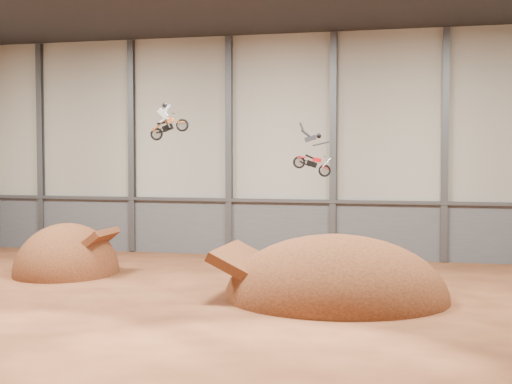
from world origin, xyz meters
TOP-DOWN VIEW (x-y plane):
  - floor at (0.00, 0.00)m, footprint 40.00×40.00m
  - back_wall at (0.00, 15.00)m, footprint 40.00×0.10m
  - lower_band_back at (0.00, 14.90)m, footprint 39.80×0.18m
  - steel_rail at (0.00, 14.75)m, footprint 39.80×0.35m
  - steel_column_0 at (-16.67, 14.80)m, footprint 0.40×0.36m
  - steel_column_1 at (-10.00, 14.80)m, footprint 0.40×0.36m
  - steel_column_2 at (-3.33, 14.80)m, footprint 0.40×0.36m
  - steel_column_3 at (3.33, 14.80)m, footprint 0.40×0.36m
  - steel_column_4 at (10.00, 14.80)m, footprint 0.40×0.36m
  - takeoff_ramp at (-9.96, 5.81)m, footprint 5.47×6.31m
  - landing_ramp at (5.06, 2.45)m, footprint 9.98×8.83m
  - fmx_rider_a at (-3.14, 3.70)m, footprint 2.49×1.04m
  - fmx_rider_b at (3.41, 5.31)m, footprint 3.17×1.44m

SIDE VIEW (x-z plane):
  - floor at x=0.00m, z-range 0.00..0.00m
  - takeoff_ramp at x=-9.96m, z-range -2.74..2.74m
  - landing_ramp at x=5.06m, z-range -2.88..2.88m
  - lower_band_back at x=0.00m, z-range 0.00..3.50m
  - steel_rail at x=0.00m, z-range 3.45..3.65m
  - fmx_rider_b at x=3.41m, z-range 5.24..8.09m
  - back_wall at x=0.00m, z-range 0.00..14.00m
  - steel_column_0 at x=-16.67m, z-range 0.05..13.95m
  - steel_column_1 at x=-10.00m, z-range 0.05..13.95m
  - steel_column_2 at x=-3.33m, z-range 0.05..13.95m
  - steel_column_3 at x=3.33m, z-range 0.05..13.95m
  - steel_column_4 at x=10.00m, z-range 0.05..13.95m
  - fmx_rider_a at x=-3.14m, z-range 7.10..9.40m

